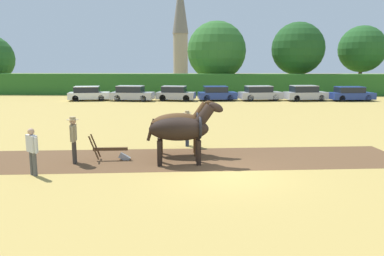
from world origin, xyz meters
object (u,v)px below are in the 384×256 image
Objects in this scene: parked_car_right at (305,93)px; parked_car_left at (132,94)px; draft_horse_lead_right at (181,124)px; parked_car_center at (217,94)px; tree_left at (217,51)px; tree_center_left at (298,49)px; farmer_at_plow at (74,136)px; church_spire at (180,26)px; parked_car_center_left at (175,94)px; plow at (114,152)px; parked_car_far_right at (351,94)px; tree_center at (362,49)px; parked_car_center_right at (260,93)px; parked_car_far_left at (88,94)px; draft_horse_lead_left at (182,129)px; farmer_beside_team at (187,126)px; farmer_onlooker_left at (32,148)px.

parked_car_left is at bearing 172.41° from parked_car_right.
draft_horse_lead_right reaches higher than parked_car_center.
tree_left reaches higher than tree_center_left.
tree_left reaches higher than farmer_at_plow.
parked_car_center_left is at bearing -86.78° from church_spire.
parked_car_far_right is at bearing 47.24° from plow.
parked_car_center_left is (0.51, 23.48, 0.40)m from plow.
tree_center is 2.08× the size of parked_car_center.
tree_center_left is at bearing 47.29° from parked_car_center_right.
parked_car_right is at bearing -9.62° from parked_car_far_left.
tree_center_left is 36.70m from draft_horse_lead_left.
draft_horse_lead_left is at bearing -109.72° from tree_center_left.
draft_horse_lead_left is (-2.16, -35.04, -3.93)m from tree_left.
farmer_beside_team is at bearing 83.85° from draft_horse_lead_left.
farmer_beside_team is (-12.27, -31.20, -4.57)m from tree_center_left.
parked_car_right is (15.08, 24.54, -0.34)m from farmer_at_plow.
tree_center reaches higher than farmer_at_plow.
tree_center_left is 5.43× the size of plow.
tree_center is at bearing -48.58° from church_spire.
tree_center reaches higher than parked_car_far_left.
tree_center_left reaches higher than parked_car_right.
farmer_at_plow is (-4.17, -0.08, -0.29)m from draft_horse_lead_left.
church_spire is (-25.32, 28.71, 5.64)m from tree_center.
tree_center is 38.69m from church_spire.
draft_horse_lead_left is 29.06m from parked_car_far_right.
parked_car_center_left is at bearing 99.79° from farmer_beside_team.
parked_car_left is (-8.81, -11.39, -4.56)m from tree_left.
tree_center_left is at bearing 42.36° from parked_car_center_left.
tree_left is 11.72m from parked_car_center.
farmer_onlooker_left is at bearing -130.78° from farmer_at_plow.
farmer_beside_team is 0.37× the size of parked_car_center_right.
draft_horse_lead_left is at bearing -129.41° from parked_car_far_right.
tree_center_left is 5.33× the size of farmer_onlooker_left.
parked_car_right is (17.57, 0.81, 0.01)m from parked_car_left.
tree_center_left reaches higher than parked_car_far_right.
farmer_beside_team is at bearing -127.25° from parked_car_right.
parked_car_far_right is (15.66, 23.14, -0.61)m from draft_horse_lead_right.
draft_horse_lead_left is 0.68× the size of parked_car_right.
farmer_beside_team is (0.03, 3.12, -0.40)m from draft_horse_lead_left.
farmer_at_plow is (-6.32, -35.12, -4.21)m from tree_left.
parked_car_far_right is at bearing 2.24° from farmer_onlooker_left.
farmer_at_plow is at bearing -124.82° from tree_center.
parked_car_left is 17.59m from parked_car_right.
parked_car_left is at bearing 171.65° from parked_car_center_right.
tree_center_left is at bearing 101.10° from parked_car_far_right.
tree_center reaches higher than parked_car_center_left.
farmer_onlooker_left is at bearing -135.15° from parked_car_far_right.
parked_car_left is (-6.69, 20.53, -0.23)m from farmer_beside_team.
tree_center_left reaches higher than parked_car_center_right.
farmer_beside_team reaches higher than parked_car_right.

